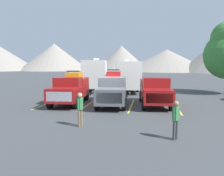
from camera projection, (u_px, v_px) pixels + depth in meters
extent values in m
plane|color=#3F4244|center=(108.00, 107.00, 16.12)|extent=(240.00, 240.00, 0.00)
cube|color=maroon|center=(70.00, 92.00, 17.28)|extent=(2.53, 5.63, 0.93)
cube|color=maroon|center=(62.00, 89.00, 15.27)|extent=(2.10, 1.70, 0.08)
cube|color=maroon|center=(68.00, 82.00, 16.70)|extent=(2.05, 1.59, 0.73)
cube|color=slate|center=(66.00, 82.00, 16.13)|extent=(1.82, 0.37, 0.54)
cube|color=maroon|center=(74.00, 81.00, 18.66)|extent=(2.23, 2.69, 0.56)
cube|color=silver|center=(59.00, 97.00, 14.59)|extent=(1.75, 0.21, 0.65)
cylinder|color=black|center=(76.00, 102.00, 15.41)|extent=(0.36, 0.97, 0.95)
cylinder|color=black|center=(50.00, 102.00, 15.56)|extent=(0.36, 0.97, 0.95)
cylinder|color=black|center=(86.00, 95.00, 19.10)|extent=(0.36, 0.97, 0.95)
cylinder|color=black|center=(65.00, 94.00, 19.25)|extent=(0.36, 0.97, 0.95)
cube|color=orange|center=(74.00, 75.00, 18.60)|extent=(1.27, 1.71, 0.45)
cylinder|color=black|center=(78.00, 76.00, 18.02)|extent=(0.22, 0.45, 0.44)
cylinder|color=black|center=(67.00, 76.00, 18.09)|extent=(0.22, 0.45, 0.44)
cylinder|color=black|center=(81.00, 75.00, 19.12)|extent=(0.22, 0.45, 0.44)
cylinder|color=black|center=(71.00, 75.00, 19.19)|extent=(0.22, 0.45, 0.44)
cube|color=black|center=(73.00, 71.00, 18.11)|extent=(1.03, 0.17, 0.08)
cube|color=#595B60|center=(112.00, 93.00, 16.77)|extent=(2.47, 5.88, 0.99)
cube|color=#595B60|center=(110.00, 89.00, 14.67)|extent=(2.03, 1.76, 0.08)
cube|color=#595B60|center=(112.00, 82.00, 16.17)|extent=(1.98, 1.65, 0.76)
cube|color=slate|center=(111.00, 82.00, 15.57)|extent=(1.75, 0.37, 0.56)
cube|color=#595B60|center=(114.00, 81.00, 18.22)|extent=(2.16, 2.79, 0.64)
cube|color=silver|center=(109.00, 98.00, 13.96)|extent=(1.68, 0.21, 0.70)
cylinder|color=black|center=(124.00, 104.00, 14.83)|extent=(0.36, 0.89, 0.87)
cylinder|color=black|center=(97.00, 104.00, 14.97)|extent=(0.36, 0.89, 0.87)
cylinder|color=black|center=(125.00, 96.00, 18.69)|extent=(0.36, 0.89, 0.87)
cylinder|color=black|center=(104.00, 96.00, 18.83)|extent=(0.36, 0.89, 0.87)
cube|color=red|center=(114.00, 74.00, 18.16)|extent=(1.23, 1.77, 0.45)
cylinder|color=black|center=(119.00, 75.00, 17.55)|extent=(0.22, 0.45, 0.44)
cylinder|color=black|center=(108.00, 75.00, 17.62)|extent=(0.22, 0.45, 0.44)
cylinder|color=black|center=(120.00, 74.00, 18.70)|extent=(0.22, 0.45, 0.44)
cylinder|color=black|center=(109.00, 74.00, 18.76)|extent=(0.22, 0.45, 0.44)
cube|color=black|center=(113.00, 70.00, 17.64)|extent=(0.99, 0.17, 0.08)
cube|color=maroon|center=(155.00, 94.00, 16.60)|extent=(2.46, 5.37, 0.91)
cube|color=maroon|center=(158.00, 90.00, 14.69)|extent=(2.05, 1.63, 0.08)
cube|color=maroon|center=(156.00, 83.00, 16.04)|extent=(2.00, 1.52, 0.78)
cube|color=slate|center=(157.00, 83.00, 15.50)|extent=(1.78, 0.38, 0.58)
cube|color=maroon|center=(153.00, 83.00, 17.92)|extent=(2.17, 2.56, 0.51)
cube|color=silver|center=(159.00, 98.00, 14.04)|extent=(1.70, 0.21, 0.64)
cylinder|color=black|center=(172.00, 104.00, 14.82)|extent=(0.36, 0.93, 0.91)
cylinder|color=black|center=(144.00, 104.00, 14.97)|extent=(0.36, 0.93, 0.91)
cylinder|color=black|center=(163.00, 96.00, 18.34)|extent=(0.36, 0.93, 0.91)
cylinder|color=black|center=(141.00, 96.00, 18.48)|extent=(0.36, 0.93, 0.91)
cube|color=gold|center=(49.00, 103.00, 17.78)|extent=(0.12, 5.50, 0.01)
cube|color=gold|center=(89.00, 104.00, 17.23)|extent=(0.12, 5.50, 0.01)
cube|color=gold|center=(131.00, 105.00, 16.67)|extent=(0.12, 5.50, 0.01)
cube|color=gold|center=(177.00, 107.00, 16.12)|extent=(0.12, 5.50, 0.01)
cube|color=silver|center=(96.00, 73.00, 26.43)|extent=(3.69, 7.87, 3.01)
cube|color=#4C6B99|center=(85.00, 72.00, 26.42)|extent=(1.20, 7.17, 0.24)
cube|color=silver|center=(96.00, 59.00, 27.38)|extent=(0.71, 0.79, 0.30)
cube|color=#333333|center=(92.00, 92.00, 22.27)|extent=(0.31, 1.20, 0.12)
cylinder|color=black|center=(105.00, 88.00, 25.71)|extent=(0.34, 0.79, 0.76)
cylinder|color=black|center=(85.00, 88.00, 25.72)|extent=(0.34, 0.79, 0.76)
cylinder|color=black|center=(106.00, 86.00, 27.51)|extent=(0.34, 0.79, 0.76)
cylinder|color=black|center=(87.00, 86.00, 27.52)|extent=(0.34, 0.79, 0.76)
cube|color=silver|center=(127.00, 74.00, 25.47)|extent=(3.77, 8.08, 2.86)
cube|color=#4C6B99|center=(116.00, 73.00, 25.46)|extent=(1.23, 7.37, 0.24)
cube|color=silver|center=(126.00, 61.00, 26.46)|extent=(0.71, 0.79, 0.30)
cube|color=#333333|center=(130.00, 93.00, 21.20)|extent=(0.31, 1.20, 0.12)
cylinder|color=black|center=(138.00, 89.00, 24.72)|extent=(0.34, 0.79, 0.76)
cylinder|color=black|center=(117.00, 88.00, 24.73)|extent=(0.34, 0.79, 0.76)
cylinder|color=black|center=(136.00, 87.00, 26.57)|extent=(0.34, 0.79, 0.76)
cylinder|color=black|center=(117.00, 87.00, 26.58)|extent=(0.34, 0.79, 0.76)
cylinder|color=#726047|center=(79.00, 118.00, 10.98)|extent=(0.13, 0.13, 0.87)
cylinder|color=#726047|center=(81.00, 118.00, 11.13)|extent=(0.13, 0.13, 0.87)
cube|color=#33723F|center=(80.00, 104.00, 10.98)|extent=(0.28, 0.31, 0.62)
sphere|color=tan|center=(80.00, 95.00, 10.93)|extent=(0.24, 0.24, 0.24)
cylinder|color=#33723F|center=(78.00, 105.00, 10.86)|extent=(0.10, 0.10, 0.55)
cylinder|color=#33723F|center=(82.00, 104.00, 11.10)|extent=(0.10, 0.10, 0.55)
cylinder|color=#3F3F42|center=(177.00, 130.00, 9.17)|extent=(0.12, 0.12, 0.83)
cylinder|color=#3F3F42|center=(174.00, 130.00, 9.07)|extent=(0.12, 0.12, 0.83)
cube|color=#33723F|center=(176.00, 113.00, 9.04)|extent=(0.31, 0.31, 0.59)
sphere|color=#9E704C|center=(176.00, 104.00, 9.00)|extent=(0.22, 0.22, 0.22)
cylinder|color=#33723F|center=(178.00, 114.00, 9.12)|extent=(0.10, 0.10, 0.53)
cylinder|color=#33723F|center=(174.00, 114.00, 8.97)|extent=(0.10, 0.10, 0.53)
cone|color=gray|center=(55.00, 57.00, 104.57)|extent=(33.41, 33.41, 12.66)
cone|color=gray|center=(121.00, 58.00, 98.14)|extent=(25.39, 25.39, 11.18)
cone|color=gray|center=(167.00, 60.00, 93.38)|extent=(37.14, 37.14, 9.19)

